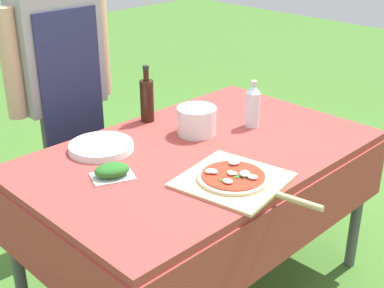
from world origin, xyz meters
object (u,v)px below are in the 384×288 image
pizza_on_peel (235,179)px  water_bottle (253,105)px  oil_bottle (147,99)px  herb_container (112,171)px  plate_stack (101,147)px  person_cook (61,79)px  mixing_tub (197,121)px  prep_table (200,167)px

pizza_on_peel → water_bottle: size_ratio=2.56×
oil_bottle → herb_container: (-0.47, -0.34, -0.08)m
oil_bottle → plate_stack: 0.39m
plate_stack → water_bottle: bearing=-23.2°
person_cook → plate_stack: (-0.15, -0.52, -0.15)m
person_cook → herb_container: size_ratio=8.04×
herb_container → plate_stack: bearing=63.3°
water_bottle → mixing_tub: size_ratio=1.25×
mixing_tub → plate_stack: 0.44m
pizza_on_peel → plate_stack: pizza_on_peel is taller
person_cook → water_bottle: (0.51, -0.80, -0.06)m
prep_table → plate_stack: 0.43m
person_cook → plate_stack: person_cook is taller
plate_stack → herb_container: bearing=-116.7°
prep_table → pizza_on_peel: pizza_on_peel is taller
prep_table → herb_container: herb_container is taller
prep_table → pizza_on_peel: 0.33m
prep_table → pizza_on_peel: (-0.11, -0.30, 0.10)m
pizza_on_peel → mixing_tub: size_ratio=3.19×
pizza_on_peel → mixing_tub: 0.48m
pizza_on_peel → water_bottle: water_bottle is taller
person_cook → mixing_tub: bearing=112.0°
prep_table → water_bottle: (0.36, 0.01, 0.19)m
person_cook → herb_container: bearing=71.4°
person_cook → herb_container: 0.80m
mixing_tub → plate_stack: size_ratio=0.64×
mixing_tub → plate_stack: bearing=158.6°
person_cook → plate_stack: size_ratio=5.56×
prep_table → person_cook: (-0.15, 0.81, 0.25)m
prep_table → mixing_tub: bearing=49.2°
herb_container → oil_bottle: bearing=36.1°
pizza_on_peel → plate_stack: (-0.19, 0.59, 0.00)m
water_bottle → person_cook: bearing=122.5°
herb_container → prep_table: bearing=-8.4°
person_cook → plate_stack: bearing=74.8°
oil_bottle → water_bottle: oil_bottle is taller
person_cook → prep_table: bearing=101.4°
herb_container → mixing_tub: 0.53m
prep_table → mixing_tub: (0.11, 0.13, 0.15)m
mixing_tub → oil_bottle: bearing=101.4°
herb_container → plate_stack: 0.26m
person_cook → mixing_tub: 0.73m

